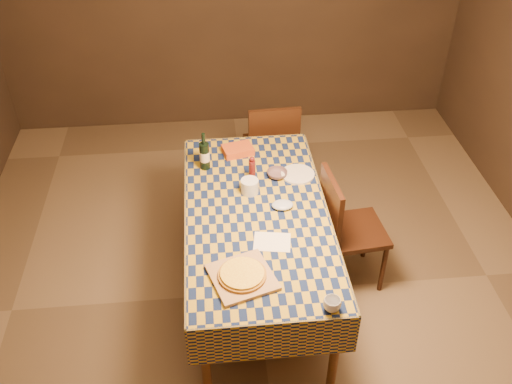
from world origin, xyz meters
The scene contains 16 objects.
room centered at (0.00, 0.00, 1.35)m, with size 5.00×5.10×2.70m.
dining_table centered at (0.00, 0.00, 0.69)m, with size 0.94×1.84×0.77m.
cutting_board centered at (-0.14, -0.58, 0.78)m, with size 0.34×0.34×0.02m, color #AB7F50.
pizza centered at (-0.14, -0.58, 0.80)m, with size 0.32×0.32×0.03m.
pepper_mill centered at (0.00, 0.36, 0.86)m, with size 0.06×0.06×0.19m.
bowl centered at (0.18, 0.38, 0.79)m, with size 0.14×0.14×0.04m, color #5B454C.
wine_glass centered at (-0.32, 0.61, 0.87)m, with size 0.08×0.08×0.14m.
wine_bottle centered at (-0.32, 0.54, 0.88)m, with size 0.08×0.08×0.29m.
deli_tub centered at (-0.03, 0.22, 0.82)m, with size 0.12×0.12×0.10m, color silver.
takeout_container centered at (-0.07, 0.70, 0.80)m, with size 0.22×0.15×0.05m, color #C04A19.
white_plate centered at (0.33, 0.38, 0.78)m, with size 0.24×0.24×0.01m, color silver.
tumbler centered at (0.32, -0.85, 0.81)m, with size 0.10×0.10×0.08m, color silver.
flour_patch centered at (0.07, -0.29, 0.77)m, with size 0.22×0.17×0.00m, color white.
flour_bag centered at (0.17, 0.03, 0.79)m, with size 0.14×0.11×0.04m, color #ABBDDB.
chair_far centered at (0.24, 1.16, 0.52)m, with size 0.44×0.45×0.93m.
chair_right centered at (0.63, 0.10, 0.52)m, with size 0.47×0.46×0.93m.
Camera 1 is at (-0.28, -2.84, 3.17)m, focal length 40.00 mm.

